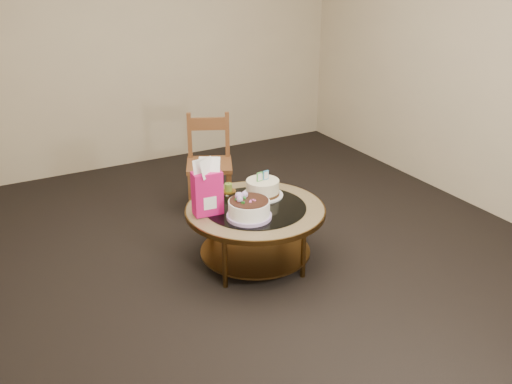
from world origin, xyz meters
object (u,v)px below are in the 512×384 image
coffee_table (255,217)px  decorated_cake (249,210)px  gift_bag (207,187)px  cream_cake (263,188)px  dining_chair (209,163)px

coffee_table → decorated_cake: (-0.12, -0.13, 0.14)m
gift_bag → cream_cake: bearing=14.7°
coffee_table → gift_bag: (-0.34, 0.07, 0.28)m
decorated_cake → gift_bag: gift_bag is taller
coffee_table → dining_chair: dining_chair is taller
decorated_cake → gift_bag: size_ratio=0.78×
decorated_cake → dining_chair: 1.22m
cream_cake → gift_bag: bearing=-177.8°
decorated_cake → dining_chair: dining_chair is taller
cream_cake → dining_chair: size_ratio=0.37×
decorated_cake → gift_bag: 0.33m
coffee_table → dining_chair: bearing=84.0°
cream_cake → dining_chair: bearing=84.7°
coffee_table → gift_bag: size_ratio=2.52×
decorated_cake → cream_cake: 0.39m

